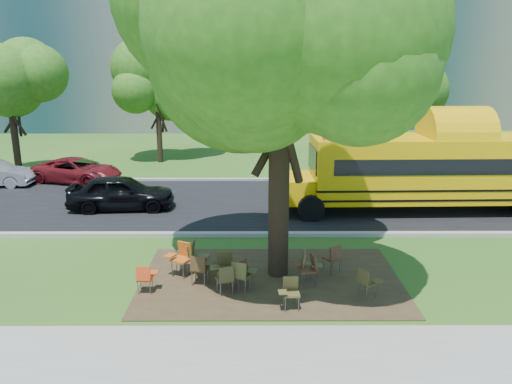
{
  "coord_description": "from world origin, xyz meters",
  "views": [
    {
      "loc": [
        0.56,
        -13.04,
        5.78
      ],
      "look_at": [
        0.61,
        3.29,
        1.49
      ],
      "focal_mm": 35.0,
      "sensor_mm": 36.0,
      "label": 1
    }
  ],
  "objects_px": {
    "chair_13": "(334,256)",
    "chair_2": "(226,277)",
    "chair_9": "(182,256)",
    "chair_3": "(224,265)",
    "chair_8": "(186,255)",
    "black_car": "(121,193)",
    "chair_7": "(367,281)",
    "main_tree": "(281,47)",
    "chair_10": "(197,254)",
    "chair_1": "(200,267)",
    "chair_12": "(308,263)",
    "chair_5": "(290,290)",
    "chair_11": "(239,270)",
    "chair_4": "(242,273)",
    "chair_0": "(145,276)",
    "chair_6": "(308,266)",
    "school_bus": "(449,169)",
    "bg_car_red": "(77,171)"
  },
  "relations": [
    {
      "from": "chair_11",
      "to": "chair_7",
      "type": "bearing_deg",
      "value": -64.58
    },
    {
      "from": "chair_7",
      "to": "chair_13",
      "type": "distance_m",
      "value": 1.69
    },
    {
      "from": "main_tree",
      "to": "chair_10",
      "type": "distance_m",
      "value": 5.97
    },
    {
      "from": "school_bus",
      "to": "chair_3",
      "type": "relative_size",
      "value": 13.31
    },
    {
      "from": "chair_7",
      "to": "black_car",
      "type": "xyz_separation_m",
      "value": [
        -8.11,
        7.81,
        0.22
      ]
    },
    {
      "from": "chair_9",
      "to": "chair_10",
      "type": "height_order",
      "value": "same"
    },
    {
      "from": "chair_2",
      "to": "chair_9",
      "type": "relative_size",
      "value": 0.84
    },
    {
      "from": "chair_12",
      "to": "chair_8",
      "type": "bearing_deg",
      "value": -101.77
    },
    {
      "from": "chair_2",
      "to": "chair_12",
      "type": "height_order",
      "value": "chair_12"
    },
    {
      "from": "chair_2",
      "to": "chair_13",
      "type": "distance_m",
      "value": 3.24
    },
    {
      "from": "chair_0",
      "to": "chair_6",
      "type": "distance_m",
      "value": 4.23
    },
    {
      "from": "chair_13",
      "to": "chair_11",
      "type": "bearing_deg",
      "value": 168.83
    },
    {
      "from": "chair_2",
      "to": "chair_13",
      "type": "relative_size",
      "value": 0.96
    },
    {
      "from": "bg_car_red",
      "to": "chair_10",
      "type": "bearing_deg",
      "value": -129.44
    },
    {
      "from": "chair_0",
      "to": "chair_12",
      "type": "relative_size",
      "value": 0.88
    },
    {
      "from": "chair_5",
      "to": "chair_8",
      "type": "bearing_deg",
      "value": -41.0
    },
    {
      "from": "chair_9",
      "to": "chair_4",
      "type": "bearing_deg",
      "value": 174.84
    },
    {
      "from": "chair_5",
      "to": "chair_4",
      "type": "bearing_deg",
      "value": -39.18
    },
    {
      "from": "chair_0",
      "to": "chair_4",
      "type": "relative_size",
      "value": 0.91
    },
    {
      "from": "school_bus",
      "to": "chair_2",
      "type": "distance_m",
      "value": 11.2
    },
    {
      "from": "chair_8",
      "to": "chair_12",
      "type": "distance_m",
      "value": 3.42
    },
    {
      "from": "chair_8",
      "to": "bg_car_red",
      "type": "height_order",
      "value": "bg_car_red"
    },
    {
      "from": "chair_4",
      "to": "chair_11",
      "type": "relative_size",
      "value": 1.04
    },
    {
      "from": "chair_2",
      "to": "chair_11",
      "type": "xyz_separation_m",
      "value": [
        0.33,
        0.4,
        0.02
      ]
    },
    {
      "from": "chair_2",
      "to": "black_car",
      "type": "xyz_separation_m",
      "value": [
        -4.6,
        7.6,
        0.21
      ]
    },
    {
      "from": "chair_5",
      "to": "chair_11",
      "type": "xyz_separation_m",
      "value": [
        -1.24,
        1.13,
        0.02
      ]
    },
    {
      "from": "chair_0",
      "to": "chair_9",
      "type": "bearing_deg",
      "value": 55.56
    },
    {
      "from": "chair_3",
      "to": "chair_11",
      "type": "distance_m",
      "value": 0.47
    },
    {
      "from": "chair_1",
      "to": "chair_11",
      "type": "xyz_separation_m",
      "value": [
        1.05,
        -0.16,
        -0.02
      ]
    },
    {
      "from": "chair_3",
      "to": "chair_6",
      "type": "height_order",
      "value": "chair_3"
    },
    {
      "from": "chair_7",
      "to": "chair_10",
      "type": "height_order",
      "value": "chair_10"
    },
    {
      "from": "chair_7",
      "to": "chair_12",
      "type": "bearing_deg",
      "value": -156.71
    },
    {
      "from": "chair_1",
      "to": "chair_5",
      "type": "xyz_separation_m",
      "value": [
        2.29,
        -1.29,
        -0.04
      ]
    },
    {
      "from": "chair_8",
      "to": "main_tree",
      "type": "bearing_deg",
      "value": -79.19
    },
    {
      "from": "main_tree",
      "to": "chair_0",
      "type": "relative_size",
      "value": 12.36
    },
    {
      "from": "chair_8",
      "to": "black_car",
      "type": "xyz_separation_m",
      "value": [
        -3.4,
        6.18,
        0.18
      ]
    },
    {
      "from": "main_tree",
      "to": "chair_3",
      "type": "distance_m",
      "value": 5.79
    },
    {
      "from": "chair_7",
      "to": "chair_12",
      "type": "relative_size",
      "value": 0.88
    },
    {
      "from": "chair_1",
      "to": "chair_6",
      "type": "relative_size",
      "value": 0.96
    },
    {
      "from": "chair_2",
      "to": "chair_6",
      "type": "bearing_deg",
      "value": -5.11
    },
    {
      "from": "chair_8",
      "to": "chair_12",
      "type": "relative_size",
      "value": 0.95
    },
    {
      "from": "chair_0",
      "to": "chair_13",
      "type": "bearing_deg",
      "value": 14.42
    },
    {
      "from": "school_bus",
      "to": "chair_10",
      "type": "bearing_deg",
      "value": -147.98
    },
    {
      "from": "chair_3",
      "to": "chair_8",
      "type": "xyz_separation_m",
      "value": [
        -1.1,
        0.83,
        -0.04
      ]
    },
    {
      "from": "chair_1",
      "to": "chair_9",
      "type": "relative_size",
      "value": 0.9
    },
    {
      "from": "chair_5",
      "to": "chair_8",
      "type": "xyz_separation_m",
      "value": [
        -2.76,
        2.15,
        0.03
      ]
    },
    {
      "from": "chair_7",
      "to": "black_car",
      "type": "height_order",
      "value": "black_car"
    },
    {
      "from": "chair_6",
      "to": "chair_10",
      "type": "relative_size",
      "value": 0.94
    },
    {
      "from": "chair_3",
      "to": "chair_11",
      "type": "height_order",
      "value": "chair_3"
    },
    {
      "from": "chair_13",
      "to": "chair_2",
      "type": "bearing_deg",
      "value": 173.34
    }
  ]
}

